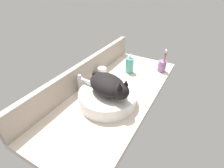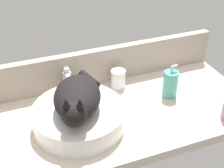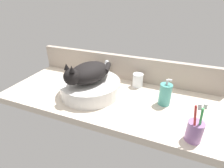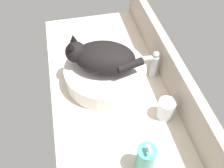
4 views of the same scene
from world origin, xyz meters
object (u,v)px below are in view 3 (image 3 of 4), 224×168
(sink_basin, at_px, (90,87))
(faucet, at_px, (106,69))
(water_glass, at_px, (138,81))
(soap_dispenser, at_px, (165,94))
(toothbrush_cup, at_px, (195,131))
(cat, at_px, (88,73))

(sink_basin, xyz_separation_m, faucet, (0.01, 0.21, 0.03))
(water_glass, bearing_deg, soap_dispenser, -37.65)
(toothbrush_cup, bearing_deg, faucet, 145.46)
(cat, bearing_deg, soap_dispenser, 8.17)
(soap_dispenser, bearing_deg, sink_basin, -173.51)
(soap_dispenser, height_order, water_glass, soap_dispenser)
(soap_dispenser, distance_m, water_glass, 0.23)
(toothbrush_cup, distance_m, water_glass, 0.49)
(sink_basin, bearing_deg, faucet, 86.47)
(faucet, distance_m, soap_dispenser, 0.44)
(faucet, distance_m, toothbrush_cup, 0.67)
(sink_basin, bearing_deg, soap_dispenser, 6.49)
(water_glass, bearing_deg, faucet, 175.84)
(soap_dispenser, bearing_deg, toothbrush_cup, -57.12)
(cat, distance_m, toothbrush_cup, 0.60)
(soap_dispenser, relative_size, toothbrush_cup, 0.81)
(cat, height_order, water_glass, cat)
(faucet, bearing_deg, sink_basin, -93.53)
(toothbrush_cup, bearing_deg, cat, 164.19)
(sink_basin, relative_size, soap_dispenser, 2.32)
(toothbrush_cup, xyz_separation_m, water_glass, (-0.33, 0.36, -0.01))
(toothbrush_cup, height_order, water_glass, toothbrush_cup)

